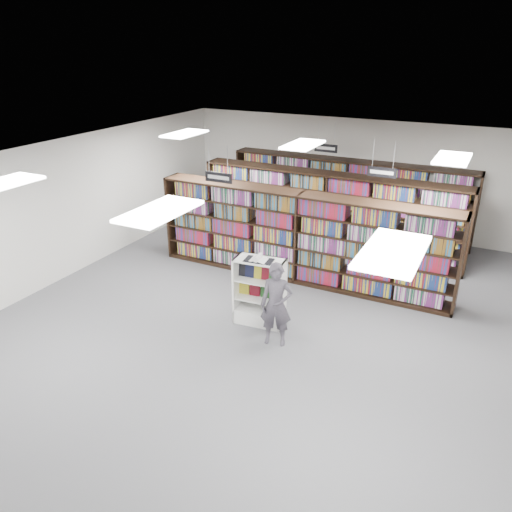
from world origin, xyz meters
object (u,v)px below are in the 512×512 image
at_px(bookshelf_row_near, 299,237).
at_px(endcap_display, 260,300).
at_px(open_book, 258,259).
at_px(shopper, 276,305).

bearing_deg(bookshelf_row_near, endcap_display, -88.69).
relative_size(open_book, shopper, 0.36).
bearing_deg(endcap_display, shopper, -48.99).
height_order(bookshelf_row_near, endcap_display, bookshelf_row_near).
bearing_deg(open_book, endcap_display, 84.20).
distance_m(open_book, shopper, 0.98).
distance_m(endcap_display, open_book, 0.93).
height_order(open_book, shopper, shopper).
relative_size(bookshelf_row_near, endcap_display, 5.13).
height_order(bookshelf_row_near, shopper, bookshelf_row_near).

